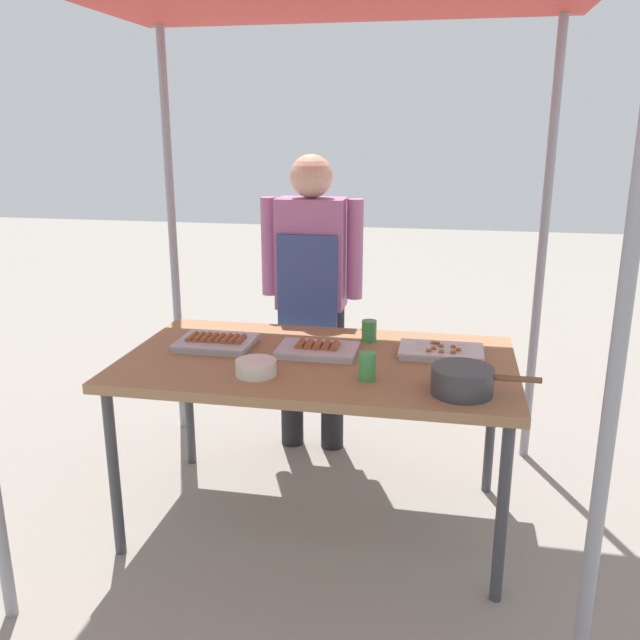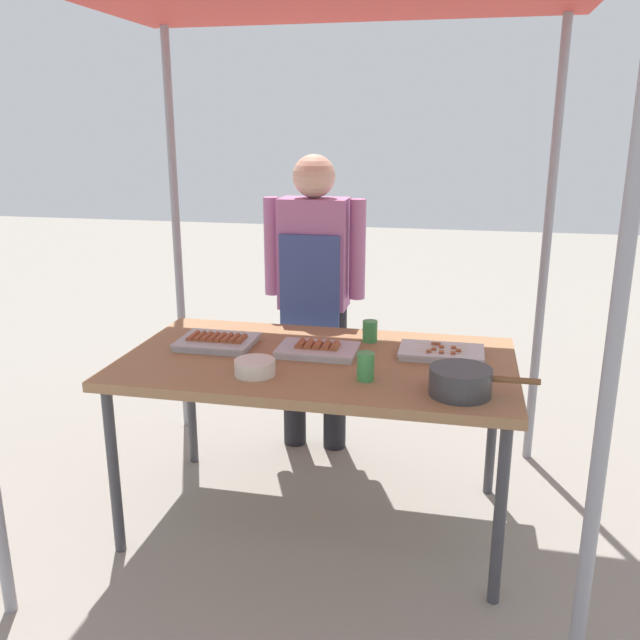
{
  "view_description": "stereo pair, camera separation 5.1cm",
  "coord_description": "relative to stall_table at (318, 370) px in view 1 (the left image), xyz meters",
  "views": [
    {
      "loc": [
        0.51,
        -2.56,
        1.66
      ],
      "look_at": [
        0.0,
        0.05,
        0.9
      ],
      "focal_mm": 37.68,
      "sensor_mm": 36.0,
      "label": 1
    },
    {
      "loc": [
        0.56,
        -2.55,
        1.66
      ],
      "look_at": [
        0.0,
        0.05,
        0.9
      ],
      "focal_mm": 37.68,
      "sensor_mm": 36.0,
      "label": 2
    }
  ],
  "objects": [
    {
      "name": "cooking_wok",
      "position": [
        0.58,
        -0.27,
        0.11
      ],
      "size": [
        0.38,
        0.22,
        0.1
      ],
      "color": "#38383A",
      "rests_on": "stall_table"
    },
    {
      "name": "drink_cup_near_edge",
      "position": [
        0.18,
        0.27,
        0.1
      ],
      "size": [
        0.07,
        0.07,
        0.1
      ],
      "primitive_type": "cylinder",
      "color": "#3F994C",
      "rests_on": "stall_table"
    },
    {
      "name": "ground_plane",
      "position": [
        0.0,
        0.0,
        -0.7
      ],
      "size": [
        18.0,
        18.0,
        0.0
      ],
      "primitive_type": "plane",
      "color": "gray"
    },
    {
      "name": "stall_table",
      "position": [
        0.0,
        0.0,
        0.0
      ],
      "size": [
        1.6,
        0.9,
        0.75
      ],
      "color": "#9E724C",
      "rests_on": "ground"
    },
    {
      "name": "tray_meat_skewers",
      "position": [
        0.5,
        0.13,
        0.07
      ],
      "size": [
        0.35,
        0.21,
        0.04
      ],
      "color": "silver",
      "rests_on": "stall_table"
    },
    {
      "name": "condiment_bowl",
      "position": [
        -0.19,
        -0.23,
        0.08
      ],
      "size": [
        0.16,
        0.16,
        0.06
      ],
      "primitive_type": "cylinder",
      "color": "silver",
      "rests_on": "stall_table"
    },
    {
      "name": "tray_pork_links",
      "position": [
        -0.46,
        0.07,
        0.07
      ],
      "size": [
        0.32,
        0.26,
        0.05
      ],
      "color": "#ADADB2",
      "rests_on": "stall_table"
    },
    {
      "name": "tray_grilled_sausages",
      "position": [
        -0.01,
        0.05,
        0.07
      ],
      "size": [
        0.33,
        0.22,
        0.05
      ],
      "color": "silver",
      "rests_on": "stall_table"
    },
    {
      "name": "vendor_woman",
      "position": [
        -0.17,
        0.7,
        0.21
      ],
      "size": [
        0.52,
        0.23,
        1.54
      ],
      "rotation": [
        0.0,
        0.0,
        3.14
      ],
      "color": "black",
      "rests_on": "ground"
    },
    {
      "name": "drink_cup_by_wok",
      "position": [
        0.23,
        -0.2,
        0.11
      ],
      "size": [
        0.07,
        0.07,
        0.11
      ],
      "primitive_type": "cylinder",
      "color": "#3F994C",
      "rests_on": "stall_table"
    }
  ]
}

